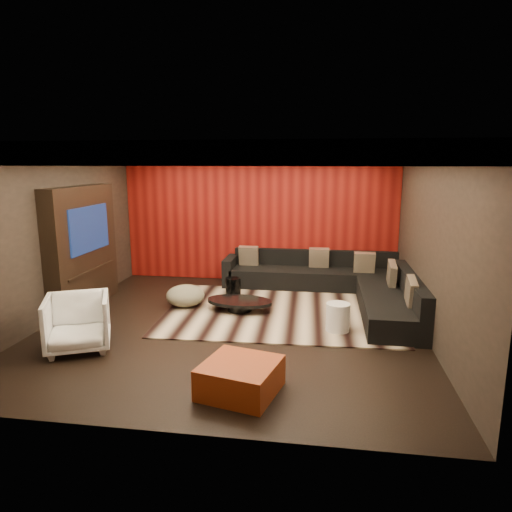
% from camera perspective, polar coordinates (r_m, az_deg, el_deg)
% --- Properties ---
extents(floor, '(6.00, 6.00, 0.02)m').
position_cam_1_polar(floor, '(7.50, -2.99, -8.82)').
color(floor, black).
rests_on(floor, ground).
extents(ceiling, '(6.00, 6.00, 0.02)m').
position_cam_1_polar(ceiling, '(7.02, -3.24, 13.27)').
color(ceiling, silver).
rests_on(ceiling, ground).
extents(wall_back, '(6.00, 0.02, 2.80)m').
position_cam_1_polar(wall_back, '(10.06, 0.35, 4.77)').
color(wall_back, black).
rests_on(wall_back, ground).
extents(wall_left, '(0.02, 6.00, 2.80)m').
position_cam_1_polar(wall_left, '(8.27, -24.01, 2.23)').
color(wall_left, black).
rests_on(wall_left, ground).
extents(wall_right, '(0.02, 6.00, 2.80)m').
position_cam_1_polar(wall_right, '(7.16, 21.22, 1.12)').
color(wall_right, black).
rests_on(wall_right, ground).
extents(red_feature_wall, '(5.98, 0.05, 2.78)m').
position_cam_1_polar(red_feature_wall, '(10.02, 0.32, 4.74)').
color(red_feature_wall, '#6B0C0A').
rests_on(red_feature_wall, ground).
extents(soffit_back, '(6.00, 0.60, 0.22)m').
position_cam_1_polar(soffit_back, '(9.68, 0.09, 12.15)').
color(soffit_back, silver).
rests_on(soffit_back, ground).
extents(soffit_front, '(6.00, 0.60, 0.22)m').
position_cam_1_polar(soffit_front, '(4.41, -10.52, 12.47)').
color(soffit_front, silver).
rests_on(soffit_front, ground).
extents(soffit_left, '(0.60, 4.80, 0.22)m').
position_cam_1_polar(soffit_left, '(8.02, -22.88, 11.34)').
color(soffit_left, silver).
rests_on(soffit_left, ground).
extents(soffit_right, '(0.60, 4.80, 0.22)m').
position_cam_1_polar(soffit_right, '(6.99, 19.49, 11.66)').
color(soffit_right, silver).
rests_on(soffit_right, ground).
extents(cove_back, '(4.80, 0.08, 0.04)m').
position_cam_1_polar(cove_back, '(9.34, -0.22, 11.61)').
color(cove_back, '#FFD899').
rests_on(cove_back, ground).
extents(cove_front, '(4.80, 0.08, 0.04)m').
position_cam_1_polar(cove_front, '(4.73, -9.13, 11.36)').
color(cove_front, '#FFD899').
rests_on(cove_front, ground).
extents(cove_left, '(0.08, 4.80, 0.04)m').
position_cam_1_polar(cove_left, '(7.85, -20.67, 10.85)').
color(cove_left, '#FFD899').
rests_on(cove_left, ground).
extents(cove_right, '(0.08, 4.80, 0.04)m').
position_cam_1_polar(cove_right, '(6.94, 16.63, 11.09)').
color(cove_right, '#FFD899').
rests_on(cove_right, ground).
extents(tv_surround, '(0.30, 2.00, 2.20)m').
position_cam_1_polar(tv_surround, '(8.74, -20.88, 0.94)').
color(tv_surround, black).
rests_on(tv_surround, ground).
extents(tv_screen, '(0.04, 1.30, 0.80)m').
position_cam_1_polar(tv_screen, '(8.61, -20.12, 3.21)').
color(tv_screen, black).
rests_on(tv_screen, ground).
extents(tv_shelf, '(0.04, 1.60, 0.04)m').
position_cam_1_polar(tv_shelf, '(8.74, -19.78, -1.66)').
color(tv_shelf, black).
rests_on(tv_shelf, ground).
extents(rug, '(4.10, 3.13, 0.02)m').
position_cam_1_polar(rug, '(8.17, 3.06, -6.91)').
color(rug, '#CCB495').
rests_on(rug, floor).
extents(coffee_table, '(1.29, 1.29, 0.20)m').
position_cam_1_polar(coffee_table, '(8.15, -2.05, -6.15)').
color(coffee_table, black).
rests_on(coffee_table, rug).
extents(drum_stool, '(0.37, 0.37, 0.36)m').
position_cam_1_polar(drum_stool, '(9.02, -2.88, -3.86)').
color(drum_stool, black).
rests_on(drum_stool, rug).
extents(striped_pouf, '(0.85, 0.85, 0.39)m').
position_cam_1_polar(striped_pouf, '(8.47, -8.82, -4.92)').
color(striped_pouf, beige).
rests_on(striped_pouf, rug).
extents(white_side_table, '(0.45, 0.45, 0.46)m').
position_cam_1_polar(white_side_table, '(7.29, 10.19, -7.59)').
color(white_side_table, white).
rests_on(white_side_table, floor).
extents(orange_ottoman, '(0.99, 0.99, 0.36)m').
position_cam_1_polar(orange_ottoman, '(5.43, -1.97, -14.95)').
color(orange_ottoman, '#8D3412').
rests_on(orange_ottoman, floor).
extents(armchair, '(1.13, 1.14, 0.79)m').
position_cam_1_polar(armchair, '(6.95, -21.40, -7.78)').
color(armchair, white).
rests_on(armchair, floor).
extents(sectional_sofa, '(3.65, 3.50, 0.75)m').
position_cam_1_polar(sectional_sofa, '(9.06, 10.24, -3.55)').
color(sectional_sofa, black).
rests_on(sectional_sofa, floor).
extents(throw_pillows, '(3.25, 2.76, 0.50)m').
position_cam_1_polar(throw_pillows, '(8.98, 10.61, -1.33)').
color(throw_pillows, tan).
rests_on(throw_pillows, sectional_sofa).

